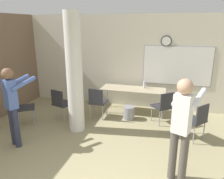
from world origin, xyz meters
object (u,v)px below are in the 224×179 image
chair_mid_room (196,119)px  chair_near_pillar (61,102)px  chair_table_left (98,101)px  bottle_on_table (144,84)px  folding_table (133,90)px  person_watching_back (12,101)px  chair_table_right (164,105)px  chair_by_left_wall (22,106)px  person_playing_side (182,123)px

chair_mid_room → chair_near_pillar: same height
chair_table_left → chair_near_pillar: same height
bottle_on_table → chair_table_left: size_ratio=0.32×
folding_table → chair_near_pillar: size_ratio=2.11×
person_watching_back → bottle_on_table: bearing=47.8°
chair_table_right → chair_table_left: 1.76m
chair_table_left → chair_by_left_wall: size_ratio=1.00×
chair_table_right → chair_mid_room: 1.00m
chair_table_right → chair_mid_room: bearing=-42.7°
folding_table → chair_table_right: 1.07m
chair_by_left_wall → chair_near_pillar: bearing=30.4°
bottle_on_table → person_watching_back: bearing=-132.2°
folding_table → person_playing_side: (1.23, -2.70, 0.35)m
folding_table → person_playing_side: person_playing_side is taller
chair_table_left → chair_near_pillar: (-0.89, -0.38, 0.00)m
person_watching_back → chair_table_right: bearing=32.7°
person_playing_side → chair_table_left: bearing=136.0°
chair_table_right → bottle_on_table: bearing=130.1°
bottle_on_table → person_playing_side: (0.94, -2.85, 0.20)m
folding_table → chair_table_left: size_ratio=2.11×
chair_by_left_wall → person_watching_back: person_watching_back is taller
chair_mid_room → folding_table: bearing=142.9°
folding_table → bottle_on_table: bottle_on_table is taller
folding_table → person_watching_back: 3.23m
chair_mid_room → chair_near_pillar: size_ratio=1.00×
chair_table_right → person_watching_back: (-2.97, -1.91, 0.48)m
folding_table → chair_mid_room: size_ratio=2.11×
bottle_on_table → chair_near_pillar: bearing=-149.4°
chair_table_right → chair_by_left_wall: (-3.49, -1.00, 0.00)m
chair_table_right → chair_near_pillar: bearing=-169.2°
chair_mid_room → bottle_on_table: bearing=133.8°
folding_table → bottle_on_table: (0.30, 0.16, 0.15)m
chair_table_left → person_watching_back: bearing=-124.3°
folding_table → chair_by_left_wall: (-2.59, -1.55, -0.17)m
chair_mid_room → chair_near_pillar: 3.38m
chair_table_right → chair_near_pillar: same height
bottle_on_table → person_watching_back: size_ratio=0.16×
chair_near_pillar → person_watching_back: bearing=-103.0°
chair_table_right → chair_mid_room: size_ratio=1.00×
folding_table → chair_table_left: (-0.86, -0.67, -0.17)m
chair_by_left_wall → bottle_on_table: bearing=30.5°
chair_table_left → chair_table_right: bearing=3.9°
chair_mid_room → person_playing_side: person_playing_side is taller
chair_table_right → chair_table_left: (-1.75, -0.12, 0.00)m
bottle_on_table → chair_table_left: 1.46m
person_watching_back → chair_table_left: bearing=55.7°
chair_mid_room → person_playing_side: size_ratio=0.50×
chair_table_left → person_playing_side: 2.96m
chair_by_left_wall → chair_table_right: bearing=15.9°
bottle_on_table → person_playing_side: size_ratio=0.16×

